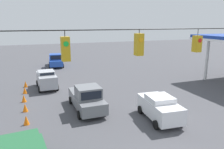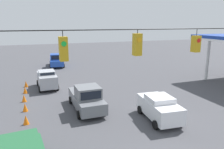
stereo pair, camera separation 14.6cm
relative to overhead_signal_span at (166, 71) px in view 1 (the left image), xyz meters
The scene contains 11 objects.
overhead_signal_span is the anchor object (origin of this frame).
sedan_white_crossing_near 6.34m from the overhead_signal_span, 121.60° to the right, with size 2.37×4.32×1.82m.
sedan_silver_withflow_far 16.66m from the overhead_signal_span, 74.01° to the right, with size 2.15×4.12×1.95m.
pickup_truck_blue_withflow_deep 28.14m from the overhead_signal_span, 85.90° to the right, with size 2.67×5.29×2.12m.
pickup_truck_grey_withflow_mid 9.12m from the overhead_signal_span, 76.75° to the right, with size 2.25×5.29×2.12m.
traffic_cone_nearest 9.28m from the overhead_signal_span, 32.83° to the right, with size 0.42×0.42×0.68m, color orange.
traffic_cone_second 10.55m from the overhead_signal_span, 46.25° to the right, with size 0.42×0.42×0.68m, color orange.
traffic_cone_third 12.38m from the overhead_signal_span, 54.60° to the right, with size 0.42×0.42×0.68m, color orange.
traffic_cone_fourth 14.35m from the overhead_signal_span, 60.06° to the right, with size 0.42×0.42×0.68m, color orange.
traffic_cone_fifth 16.53m from the overhead_signal_span, 64.89° to the right, with size 0.42×0.42×0.68m, color orange.
traffic_cone_farthest 18.64m from the overhead_signal_span, 68.31° to the right, with size 0.42×0.42×0.68m, color orange.
Camera 1 is at (6.14, 6.72, 7.04)m, focal length 35.00 mm.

